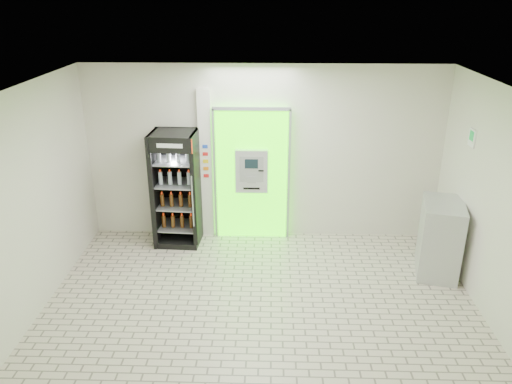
{
  "coord_description": "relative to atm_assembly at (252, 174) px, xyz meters",
  "views": [
    {
      "loc": [
        0.11,
        -5.56,
        4.09
      ],
      "look_at": [
        -0.09,
        1.2,
        1.33
      ],
      "focal_mm": 35.0,
      "sensor_mm": 36.0,
      "label": 1
    }
  ],
  "objects": [
    {
      "name": "beverage_cooler",
      "position": [
        -1.26,
        -0.24,
        -0.23
      ],
      "size": [
        0.77,
        0.72,
        1.96
      ],
      "rotation": [
        0.0,
        0.0,
        -0.06
      ],
      "color": "black",
      "rests_on": "ground"
    },
    {
      "name": "pillar",
      "position": [
        -0.78,
        0.04,
        0.13
      ],
      "size": [
        0.22,
        0.11,
        2.6
      ],
      "color": "silver",
      "rests_on": "ground"
    },
    {
      "name": "exit_sign",
      "position": [
        3.19,
        -1.01,
        0.95
      ],
      "size": [
        0.02,
        0.22,
        0.26
      ],
      "color": "white",
      "rests_on": "room_shell"
    },
    {
      "name": "steel_cabinet",
      "position": [
        2.9,
        -1.15,
        -0.59
      ],
      "size": [
        0.77,
        0.98,
        1.16
      ],
      "rotation": [
        0.0,
        0.0,
        -0.23
      ],
      "color": "#B3B6BC",
      "rests_on": "ground"
    },
    {
      "name": "atm_assembly",
      "position": [
        0.0,
        0.0,
        0.0
      ],
      "size": [
        1.3,
        0.24,
        2.33
      ],
      "color": "#34FF02",
      "rests_on": "ground"
    },
    {
      "name": "ground",
      "position": [
        0.2,
        -2.41,
        -1.17
      ],
      "size": [
        6.0,
        6.0,
        0.0
      ],
      "primitive_type": "plane",
      "color": "#BCAF9C",
      "rests_on": "ground"
    },
    {
      "name": "room_shell",
      "position": [
        0.2,
        -2.41,
        0.67
      ],
      "size": [
        6.0,
        6.0,
        6.0
      ],
      "color": "beige",
      "rests_on": "ground"
    }
  ]
}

